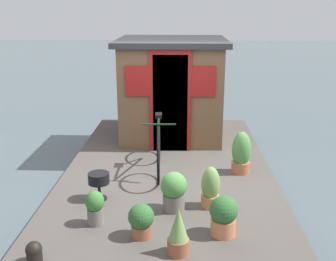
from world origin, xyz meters
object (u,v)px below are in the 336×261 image
Objects in this scene: bicycle at (159,145)px; potted_plant_lavender at (174,190)px; potted_plant_mint at (95,207)px; potted_plant_thyme at (178,232)px; potted_plant_sage at (241,154)px; mooring_bollard at (34,252)px; potted_plant_rosemary at (210,188)px; houseboat_cabin at (172,88)px; potted_plant_fern at (223,215)px; charcoal_grill at (99,180)px; potted_plant_basil at (141,220)px.

potted_plant_lavender is (-1.33, -0.26, -0.14)m from bicycle.
potted_plant_mint is 0.80× the size of potted_plant_thyme.
potted_plant_sage is at bearing -49.38° from potted_plant_mint.
potted_plant_lavender is 2.22× the size of mooring_bollard.
houseboat_cabin is at bearing 10.58° from potted_plant_rosemary.
potted_plant_sage is at bearing -25.13° from potted_plant_rosemary.
houseboat_cabin is 4.01× the size of potted_plant_thyme.
bicycle is 3.49× the size of potted_plant_lavender.
potted_plant_mint is (0.18, 1.49, -0.02)m from potted_plant_fern.
potted_plant_sage is at bearing -38.62° from potted_plant_lavender.
bicycle is at bearing 175.43° from houseboat_cabin.
potted_plant_mint is (-1.72, 0.65, -0.18)m from bicycle.
houseboat_cabin is 3.76m from potted_plant_mint.
potted_plant_thyme is at bearing -139.00° from charcoal_grill.
potted_plant_basil is at bearing 52.85° from potted_plant_thyme.
charcoal_grill is (-2.95, 0.88, -0.68)m from houseboat_cabin.
bicycle is 4.50× the size of potted_plant_basil.
houseboat_cabin is 1.20× the size of bicycle.
potted_plant_lavender is 1.20× the size of potted_plant_mint.
houseboat_cabin is at bearing 2.04° from potted_plant_lavender.
potted_plant_fern is at bearing -72.98° from mooring_bollard.
charcoal_grill is (0.65, 0.08, 0.06)m from potted_plant_mint.
houseboat_cabin is 4.24m from potted_plant_thyme.
potted_plant_mint is 1.85× the size of mooring_bollard.
bicycle reaches higher than charcoal_grill.
potted_plant_basil is at bearing 132.91° from potted_plant_rosemary.
potted_plant_lavender is at bearing -66.98° from potted_plant_mint.
potted_plant_rosemary reaches higher than potted_plant_thyme.
potted_plant_sage is 2.54m from potted_plant_mint.
potted_plant_basil is at bearing -63.26° from mooring_bollard.
potted_plant_rosemary is at bearing -77.13° from potted_plant_lavender.
houseboat_cabin is 9.29× the size of mooring_bollard.
houseboat_cabin is at bearing 10.23° from potted_plant_fern.
potted_plant_sage is at bearing -22.87° from potted_plant_thyme.
potted_plant_sage is (1.26, -1.01, 0.04)m from potted_plant_lavender.
bicycle is at bearing -20.81° from potted_plant_mint.
potted_plant_basil is 0.92m from potted_plant_fern.
mooring_bollard is at bearing 163.90° from houseboat_cabin.
potted_plant_lavender is 0.77× the size of potted_plant_sage.
charcoal_grill is at bearing 41.00° from potted_plant_thyme.
bicycle is 1.43m from potted_plant_rosemary.
potted_plant_lavender is 0.97m from potted_plant_thyme.
mooring_bollard is at bearing 130.30° from potted_plant_lavender.
potted_plant_fern is at bearing -171.38° from potted_plant_rosemary.
potted_plant_mint is at bearing 159.19° from bicycle.
potted_plant_thyme is at bearing -127.15° from potted_plant_basil.
potted_plant_fern is 1.50m from potted_plant_mint.
potted_plant_lavender is at bearing 102.87° from potted_plant_rosemary.
potted_plant_sage is at bearing -44.47° from mooring_bollard.
houseboat_cabin is 3.23× the size of potted_plant_sage.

